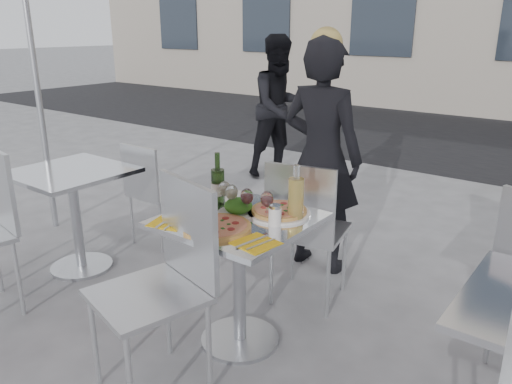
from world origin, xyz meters
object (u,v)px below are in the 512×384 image
Objects in this scene: napkin_left at (170,222)px; chair_near at (167,270)px; chair_far at (305,223)px; main_table at (239,254)px; pedestrian_a at (281,107)px; napkin_right at (256,243)px; wineglass_red_b at (267,200)px; woman_diner at (322,157)px; pizza_far at (279,211)px; wineglass_red_a at (247,197)px; pizza_near at (216,227)px; carafe at (296,198)px; side_chair_lfar at (151,186)px; wineglass_white_a at (224,190)px; wine_bottle at (218,185)px; side_table_left at (74,199)px; wineglass_white_b at (232,193)px; sugar_shaker at (275,215)px; salad_plate at (238,207)px.

chair_near is at bearing -64.51° from napkin_left.
chair_far is 0.89m from napkin_left.
chair_far is (0.07, 0.55, 0.02)m from main_table.
napkin_right is (2.01, -3.13, -0.06)m from pedestrian_a.
chair_far reaches higher than wineglass_red_b.
chair_far is 4.25× the size of napkin_left.
woman_diner reaches higher than wineglass_red_b.
chair_near is 0.67m from pizza_far.
wineglass_red_a is (-0.04, -0.52, 0.30)m from chair_far.
woman_diner is 1.09m from wineglass_red_b.
carafe reaches higher than pizza_near.
side_chair_lfar is 1.41m from wineglass_white_a.
pizza_far is 1.13× the size of wine_bottle.
pizza_far is at bearing 32.94° from napkin_left.
napkin_left is (1.27, -0.27, 0.21)m from side_table_left.
napkin_right is (0.02, -0.36, -0.11)m from carafe.
wineglass_white_b is (-0.00, 0.48, 0.25)m from chair_near.
pizza_far is 2.12× the size of wineglass_white_b.
chair_far is 0.59m from sugar_shaker.
woman_diner is at bearing 108.37° from sugar_shaker.
wineglass_white_b is at bearing 45.50° from napkin_left.
wine_bottle is at bearing -128.01° from pedestrian_a.
wineglass_white_a reaches higher than sugar_shaker.
carafe is at bearing 54.37° from pizza_near.
wineglass_white_b is at bearing -147.98° from pizza_far.
pizza_far reaches higher than pizza_near.
pedestrian_a is at bearing 130.71° from chair_near.
chair_near is at bearing -98.72° from main_table.
wineglass_white_a reaches higher than side_table_left.
pedestrian_a is 3.39m from wineglass_red_a.
side_chair_lfar is at bearing -147.56° from pedestrian_a.
sugar_shaker is at bearing -0.96° from wineglass_white_b.
chair_near is 3.08× the size of pizza_far.
wine_bottle is (-0.29, -0.46, 0.30)m from chair_far.
carafe reaches higher than wineglass_red_b.
wineglass_white_b is (-0.04, -0.01, 0.07)m from salad_plate.
woman_diner is 10.45× the size of wineglass_red_a.
wine_bottle reaches higher than chair_near.
chair_far is at bearing 105.00° from sugar_shaker.
pizza_far is at bearing 89.64° from wineglass_red_b.
wineglass_white_a is 0.07m from wineglass_white_b.
salad_plate is 0.25m from sugar_shaker.
side_table_left is at bearing -176.81° from napkin_right.
chair_far is 1.13× the size of side_chair_lfar.
pizza_near is (0.08, 0.27, 0.15)m from chair_near.
wineglass_white_a reaches higher than salad_plate.
woman_diner is 5.67× the size of carafe.
pizza_near is at bearing -133.42° from sugar_shaker.
sugar_shaker reaches higher than main_table.
napkin_left is (-0.01, -0.36, -0.11)m from wine_bottle.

